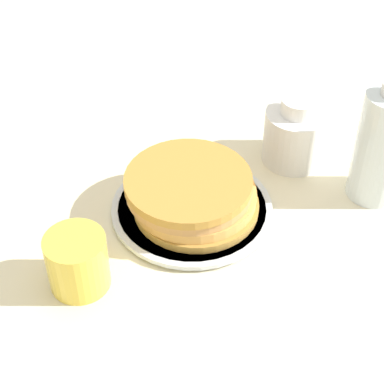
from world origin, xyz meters
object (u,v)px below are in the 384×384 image
(cream_jug, at_px, (295,134))
(plate, at_px, (192,209))
(pancake_stack, at_px, (192,192))
(juice_glass, at_px, (77,262))
(water_bottle_near, at_px, (382,145))

(cream_jug, bearing_deg, plate, 77.12)
(pancake_stack, xyz_separation_m, cream_jug, (-0.05, -0.20, 0.01))
(plate, height_order, cream_jug, cream_jug)
(plate, xyz_separation_m, juice_glass, (0.03, 0.19, 0.03))
(plate, distance_m, cream_jug, 0.21)
(juice_glass, bearing_deg, water_bottle_near, -118.03)
(plate, distance_m, pancake_stack, 0.03)
(pancake_stack, relative_size, water_bottle_near, 0.99)
(pancake_stack, bearing_deg, cream_jug, -102.74)
(juice_glass, height_order, water_bottle_near, water_bottle_near)
(plate, relative_size, cream_jug, 2.08)
(plate, xyz_separation_m, water_bottle_near, (-0.18, -0.20, 0.08))
(juice_glass, xyz_separation_m, water_bottle_near, (-0.21, -0.40, 0.05))
(pancake_stack, bearing_deg, water_bottle_near, -131.54)
(pancake_stack, height_order, water_bottle_near, water_bottle_near)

